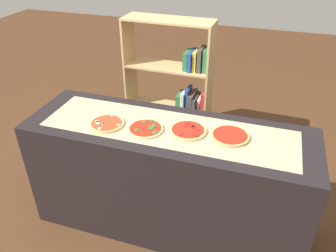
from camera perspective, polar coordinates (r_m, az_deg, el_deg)
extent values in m
plane|color=#4C2D19|center=(2.86, 0.00, -15.75)|extent=(12.00, 12.00, 0.00)
cube|color=black|center=(2.55, 0.00, -8.96)|extent=(2.02, 0.64, 0.90)
cube|color=tan|center=(2.28, 0.00, -0.41)|extent=(1.74, 0.46, 0.00)
cylinder|color=#DBB26B|center=(2.35, -10.46, 0.38)|extent=(0.24, 0.24, 0.02)
cylinder|color=red|center=(2.35, -10.48, 0.58)|extent=(0.21, 0.21, 0.00)
cylinder|color=#C6B28E|center=(2.33, -10.93, 0.43)|extent=(0.02, 0.02, 0.01)
cylinder|color=#C6B28E|center=(2.34, -11.91, 0.42)|extent=(0.03, 0.03, 0.01)
cylinder|color=#C6B28E|center=(2.42, -9.49, 1.78)|extent=(0.03, 0.03, 0.01)
cylinder|color=#C6B28E|center=(2.28, -11.64, -0.43)|extent=(0.03, 0.03, 0.01)
cylinder|color=#C6B28E|center=(2.36, -12.09, 0.77)|extent=(0.03, 0.03, 0.01)
cylinder|color=#C6B28E|center=(2.30, -8.49, 0.18)|extent=(0.03, 0.03, 0.01)
cylinder|color=#C6B28E|center=(2.36, -11.95, 0.68)|extent=(0.02, 0.02, 0.01)
cylinder|color=#C6B28E|center=(2.33, -10.92, 0.44)|extent=(0.03, 0.03, 0.01)
cylinder|color=#E5C17F|center=(2.26, -3.90, -0.51)|extent=(0.24, 0.24, 0.01)
cylinder|color=#AD2314|center=(2.26, -3.91, -0.32)|extent=(0.22, 0.22, 0.00)
ellipsoid|color=#286B23|center=(2.27, -2.36, 0.11)|extent=(0.05, 0.05, 0.00)
ellipsoid|color=#286B23|center=(2.23, -5.35, -0.67)|extent=(0.04, 0.04, 0.00)
ellipsoid|color=#286B23|center=(2.26, -2.73, -0.14)|extent=(0.04, 0.05, 0.00)
ellipsoid|color=#286B23|center=(2.32, -4.09, 0.71)|extent=(0.04, 0.04, 0.00)
ellipsoid|color=#286B23|center=(2.25, -2.90, -0.35)|extent=(0.05, 0.05, 0.00)
ellipsoid|color=#286B23|center=(2.33, -2.82, 0.95)|extent=(0.04, 0.04, 0.00)
ellipsoid|color=#286B23|center=(2.20, -2.24, -1.09)|extent=(0.05, 0.04, 0.00)
cylinder|color=#DBB26B|center=(2.24, 3.40, -0.81)|extent=(0.25, 0.25, 0.02)
cylinder|color=#AD2314|center=(2.23, 3.41, -0.60)|extent=(0.22, 0.22, 0.00)
cylinder|color=maroon|center=(2.18, 2.11, -1.41)|extent=(0.03, 0.03, 0.00)
cylinder|color=maroon|center=(2.27, 4.27, 0.01)|extent=(0.03, 0.03, 0.00)
cylinder|color=maroon|center=(2.18, 4.25, -1.45)|extent=(0.03, 0.03, 0.00)
cylinder|color=maroon|center=(2.26, 4.34, -0.20)|extent=(0.03, 0.03, 0.00)
cylinder|color=maroon|center=(2.17, 4.97, -1.60)|extent=(0.03, 0.03, 0.00)
cylinder|color=maroon|center=(2.23, 5.03, -0.62)|extent=(0.03, 0.03, 0.00)
cylinder|color=maroon|center=(2.27, 3.12, 0.08)|extent=(0.03, 0.03, 0.00)
cylinder|color=maroon|center=(2.30, 3.41, 0.55)|extent=(0.03, 0.03, 0.00)
cylinder|color=tan|center=(2.22, 10.56, -1.68)|extent=(0.25, 0.25, 0.02)
cylinder|color=#AD2314|center=(2.21, 10.58, -1.46)|extent=(0.22, 0.22, 0.00)
cube|color=tan|center=(3.25, 6.96, 5.49)|extent=(0.03, 0.29, 1.36)
cube|color=tan|center=(3.50, -6.37, 7.49)|extent=(0.03, 0.29, 1.36)
cube|color=tan|center=(3.69, 0.06, -2.86)|extent=(0.81, 0.31, 0.02)
cube|color=#B22823|center=(3.53, 5.78, -2.23)|extent=(0.05, 0.23, 0.25)
cube|color=gold|center=(3.54, 5.02, -2.12)|extent=(0.04, 0.16, 0.24)
cube|color=#47423D|center=(3.56, 4.34, -2.18)|extent=(0.05, 0.20, 0.21)
cube|color=silver|center=(3.58, 3.56, -2.26)|extent=(0.05, 0.20, 0.18)
cube|color=#47423D|center=(3.57, 2.87, -1.60)|extent=(0.05, 0.22, 0.26)
cube|color=orange|center=(3.60, 2.16, -1.95)|extent=(0.05, 0.20, 0.18)
cube|color=tan|center=(3.45, 0.06, 3.22)|extent=(0.81, 0.31, 0.02)
cube|color=#B22823|center=(3.30, 6.26, 4.14)|extent=(0.04, 0.22, 0.24)
cube|color=silver|center=(3.33, 5.57, 3.68)|extent=(0.03, 0.17, 0.17)
cube|color=#47423D|center=(3.33, 4.86, 3.84)|extent=(0.04, 0.24, 0.17)
cube|color=#47423D|center=(3.34, 4.20, 4.15)|extent=(0.05, 0.23, 0.20)
cube|color=#234799|center=(3.34, 3.49, 4.63)|extent=(0.04, 0.17, 0.25)
cube|color=silver|center=(3.35, 2.84, 4.44)|extent=(0.04, 0.21, 0.21)
cube|color=#2D753D|center=(3.37, 2.11, 4.34)|extent=(0.05, 0.19, 0.18)
cube|color=tan|center=(3.26, 0.07, 10.11)|extent=(0.81, 0.31, 0.02)
cube|color=#2D753D|center=(3.13, 6.61, 11.16)|extent=(0.05, 0.16, 0.21)
cube|color=#47423D|center=(3.14, 5.71, 11.33)|extent=(0.04, 0.19, 0.22)
cube|color=gold|center=(3.15, 4.86, 11.18)|extent=(0.04, 0.18, 0.19)
cube|color=#234799|center=(3.16, 4.12, 11.21)|extent=(0.04, 0.22, 0.18)
cube|color=#2D753D|center=(3.18, 3.31, 11.24)|extent=(0.05, 0.18, 0.17)
cube|color=tan|center=(3.12, 0.07, 17.72)|extent=(0.81, 0.31, 0.02)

